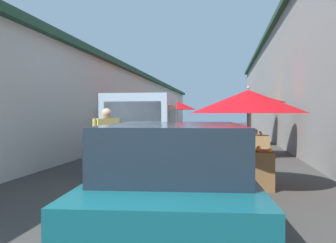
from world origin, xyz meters
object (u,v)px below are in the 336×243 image
object	(u,v)px
fruit_stall_mid_lane	(250,109)
delivery_truck	(146,132)
parked_scooter	(144,137)
fruit_stall_near_left	(178,110)
fruit_stall_near_right	(252,107)
fruit_stall_far_right	(132,110)
hatchback_car	(176,182)
fruit_stall_far_left	(249,110)
vendor_by_crates	(107,139)

from	to	relation	value
fruit_stall_mid_lane	delivery_truck	xyz separation A→B (m)	(-8.11, 3.45, -0.72)
delivery_truck	parked_scooter	size ratio (longest dim) A/B	2.97
fruit_stall_near_left	delivery_truck	distance (m)	10.70
fruit_stall_near_right	fruit_stall_far_right	world-z (taller)	fruit_stall_near_right
hatchback_car	delivery_truck	distance (m)	5.97
fruit_stall_near_right	hatchback_car	xyz separation A→B (m)	(-8.81, 1.56, -1.06)
parked_scooter	fruit_stall_far_right	bearing A→B (deg)	177.57
fruit_stall_near_left	fruit_stall_far_right	xyz separation A→B (m)	(-6.16, 1.11, -0.05)
fruit_stall_far_left	parked_scooter	size ratio (longest dim) A/B	1.46
fruit_stall_far_left	fruit_stall_far_right	bearing A→B (deg)	32.09
delivery_truck	fruit_stall_mid_lane	bearing A→B (deg)	-23.06
fruit_stall_mid_lane	fruit_stall_far_right	xyz separation A→B (m)	(-3.61, 5.04, -0.03)
fruit_stall_far_left	fruit_stall_far_right	world-z (taller)	fruit_stall_far_right
fruit_stall_far_left	vendor_by_crates	bearing A→B (deg)	87.53
fruit_stall_mid_lane	hatchback_car	xyz separation A→B (m)	(-13.85, 1.83, -1.02)
fruit_stall_near_right	vendor_by_crates	bearing A→B (deg)	145.85
vendor_by_crates	fruit_stall_near_left	bearing A→B (deg)	0.23
fruit_stall_near_left	parked_scooter	distance (m)	4.51
delivery_truck	vendor_by_crates	bearing A→B (deg)	169.35
fruit_stall_mid_lane	parked_scooter	size ratio (longest dim) A/B	1.41
fruit_stall_near_left	fruit_stall_far_right	bearing A→B (deg)	169.75
fruit_stall_far_right	vendor_by_crates	distance (m)	6.90
fruit_stall_near_right	parked_scooter	size ratio (longest dim) A/B	1.47
fruit_stall_mid_lane	hatchback_car	size ratio (longest dim) A/B	0.59
fruit_stall_near_left	fruit_stall_far_left	bearing A→B (deg)	-166.20
hatchback_car	vendor_by_crates	bearing A→B (deg)	30.46
fruit_stall_far_left	delivery_truck	size ratio (longest dim) A/B	0.49
fruit_stall_far_right	delivery_truck	world-z (taller)	fruit_stall_far_right
fruit_stall_far_right	delivery_truck	size ratio (longest dim) A/B	0.51
fruit_stall_far_right	parked_scooter	world-z (taller)	fruit_stall_far_right
fruit_stall_far_right	vendor_by_crates	size ratio (longest dim) A/B	1.49
fruit_stall_near_left	fruit_stall_far_right	size ratio (longest dim) A/B	0.93
fruit_stall_near_right	delivery_truck	bearing A→B (deg)	133.92
fruit_stall_far_left	fruit_stall_near_left	xyz separation A→B (m)	(13.06, 3.21, 0.13)
fruit_stall_near_left	delivery_truck	size ratio (longest dim) A/B	0.47
fruit_stall_far_left	parked_scooter	xyz separation A→B (m)	(8.87, 4.24, -1.20)
fruit_stall_near_right	fruit_stall_far_right	xyz separation A→B (m)	(1.44, 4.77, -0.07)
fruit_stall_near_left	vendor_by_crates	xyz separation A→B (m)	(-12.92, -0.05, -0.79)
fruit_stall_mid_lane	delivery_truck	world-z (taller)	fruit_stall_mid_lane
fruit_stall_near_right	parked_scooter	world-z (taller)	fruit_stall_near_right
fruit_stall_far_right	hatchback_car	distance (m)	10.78
vendor_by_crates	fruit_stall_mid_lane	bearing A→B (deg)	-20.51
fruit_stall_far_right	fruit_stall_near_right	bearing A→B (deg)	-106.76
fruit_stall_far_left	fruit_stall_near_left	size ratio (longest dim) A/B	1.04
fruit_stall_far_left	delivery_truck	xyz separation A→B (m)	(2.39, 2.73, -0.61)
fruit_stall_near_left	fruit_stall_mid_lane	xyz separation A→B (m)	(-2.55, -3.93, -0.02)
fruit_stall_mid_lane	fruit_stall_near_right	world-z (taller)	fruit_stall_near_right
delivery_truck	hatchback_car	bearing A→B (deg)	-164.17
fruit_stall_near_right	delivery_truck	world-z (taller)	fruit_stall_near_right
fruit_stall_far_right	vendor_by_crates	bearing A→B (deg)	-170.20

